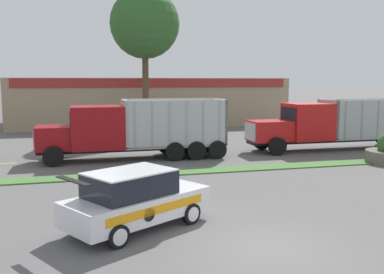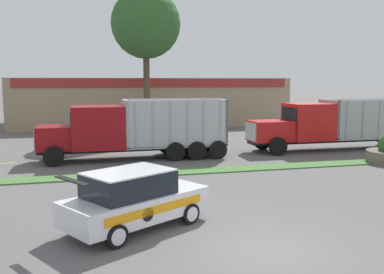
% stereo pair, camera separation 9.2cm
% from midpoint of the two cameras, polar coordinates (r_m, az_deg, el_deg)
% --- Properties ---
extents(ground_plane, '(600.00, 600.00, 0.00)m').
position_cam_midpoint_polar(ground_plane, '(11.67, 9.42, -14.47)').
color(ground_plane, '#5B5959').
extents(grass_verge, '(120.00, 1.27, 0.06)m').
position_cam_midpoint_polar(grass_verge, '(20.51, -1.76, -4.68)').
color(grass_verge, '#477538').
rests_on(grass_verge, ground_plane).
extents(centre_line_4, '(2.40, 0.14, 0.01)m').
position_cam_midpoint_polar(centre_line_4, '(24.58, -12.69, -2.90)').
color(centre_line_4, yellow).
rests_on(centre_line_4, ground_plane).
extents(centre_line_5, '(2.40, 0.14, 0.01)m').
position_cam_midpoint_polar(centre_line_5, '(25.34, -0.39, -2.41)').
color(centre_line_5, yellow).
rests_on(centre_line_5, ground_plane).
extents(centre_line_6, '(2.40, 0.14, 0.01)m').
position_cam_midpoint_polar(centre_line_6, '(27.17, 10.72, -1.87)').
color(centre_line_6, yellow).
rests_on(centre_line_6, ground_plane).
extents(centre_line_7, '(2.40, 0.14, 0.01)m').
position_cam_midpoint_polar(centre_line_7, '(29.88, 20.11, -1.36)').
color(centre_line_7, yellow).
rests_on(centre_line_7, ground_plane).
extents(dump_truck_mid, '(12.22, 2.56, 3.22)m').
position_cam_midpoint_polar(dump_truck_mid, '(28.34, 17.28, 1.45)').
color(dump_truck_mid, black).
rests_on(dump_truck_mid, ground_plane).
extents(dump_truck_trail, '(10.37, 2.79, 3.32)m').
position_cam_midpoint_polar(dump_truck_trail, '(24.06, -9.94, 0.73)').
color(dump_truck_trail, black).
rests_on(dump_truck_trail, ground_plane).
extents(rally_car, '(4.71, 3.82, 1.80)m').
position_cam_midpoint_polar(rally_car, '(12.84, -7.78, -8.18)').
color(rally_car, white).
rests_on(rally_car, ground_plane).
extents(store_building_backdrop, '(26.38, 12.10, 4.64)m').
position_cam_midpoint_polar(store_building_backdrop, '(45.21, -6.05, 4.84)').
color(store_building_backdrop, '#9E896B').
rests_on(store_building_backdrop, ground_plane).
extents(tree_behind_centre, '(5.87, 5.87, 13.57)m').
position_cam_midpoint_polar(tree_behind_centre, '(37.56, -6.41, 15.63)').
color(tree_behind_centre, brown).
rests_on(tree_behind_centre, ground_plane).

